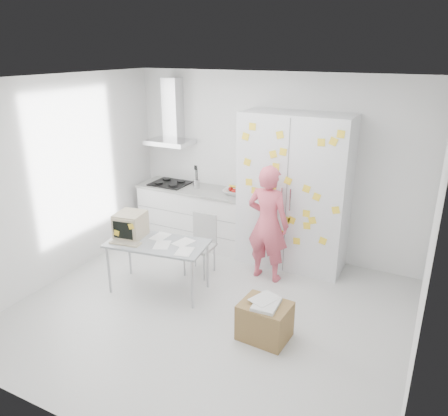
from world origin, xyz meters
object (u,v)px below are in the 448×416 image
at_px(chair, 201,240).
at_px(cardboard_box, 265,320).
at_px(desk, 140,233).
at_px(person, 268,224).

relative_size(chair, cardboard_box, 1.54).
height_order(desk, chair, desk).
xyz_separation_m(person, cardboard_box, (0.49, -1.26, -0.58)).
relative_size(person, chair, 1.89).
distance_m(person, cardboard_box, 1.47).
bearing_deg(chair, person, 14.63).
relative_size(person, desk, 1.19).
distance_m(desk, cardboard_box, 1.97).
xyz_separation_m(person, chair, (-0.88, -0.25, -0.32)).
xyz_separation_m(chair, cardboard_box, (1.36, -1.01, -0.26)).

